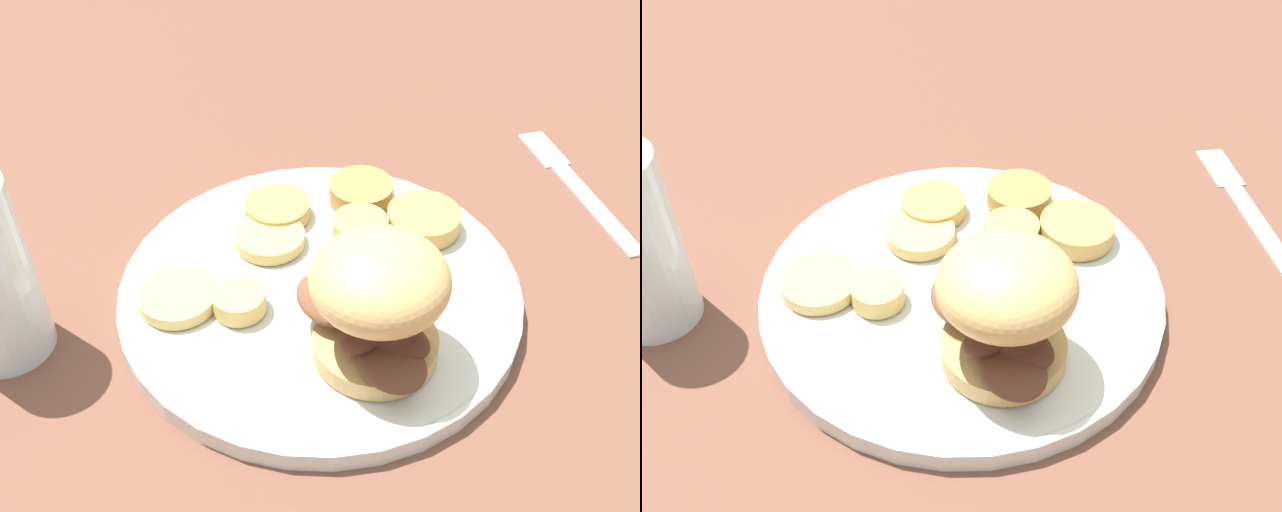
% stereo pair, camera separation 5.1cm
% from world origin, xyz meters
% --- Properties ---
extents(ground_plane, '(4.00, 4.00, 0.00)m').
position_xyz_m(ground_plane, '(0.00, 0.00, 0.00)').
color(ground_plane, brown).
extents(dinner_plate, '(0.28, 0.28, 0.02)m').
position_xyz_m(dinner_plate, '(0.00, 0.00, 0.01)').
color(dinner_plate, silver).
rests_on(dinner_plate, ground_plane).
extents(sandwich, '(0.09, 0.12, 0.09)m').
position_xyz_m(sandwich, '(-0.04, -0.06, 0.06)').
color(sandwich, tan).
rests_on(sandwich, dinner_plate).
extents(potato_round_0, '(0.05, 0.05, 0.02)m').
position_xyz_m(potato_round_0, '(0.10, 0.02, 0.02)').
color(potato_round_0, '#BC8942').
rests_on(potato_round_0, dinner_plate).
extents(potato_round_1, '(0.04, 0.04, 0.01)m').
position_xyz_m(potato_round_1, '(-0.05, 0.03, 0.02)').
color(potato_round_1, '#DBB766').
rests_on(potato_round_1, dinner_plate).
extents(potato_round_2, '(0.04, 0.04, 0.02)m').
position_xyz_m(potato_round_2, '(0.06, 0.00, 0.02)').
color(potato_round_2, tan).
rests_on(potato_round_2, dinner_plate).
extents(potato_round_3, '(0.05, 0.05, 0.01)m').
position_xyz_m(potato_round_3, '(0.02, 0.05, 0.02)').
color(potato_round_3, '#DBB766').
rests_on(potato_round_3, dinner_plate).
extents(potato_round_4, '(0.05, 0.05, 0.01)m').
position_xyz_m(potato_round_4, '(-0.07, 0.07, 0.02)').
color(potato_round_4, '#DBB766').
rests_on(potato_round_4, dinner_plate).
extents(potato_round_5, '(0.05, 0.05, 0.01)m').
position_xyz_m(potato_round_5, '(0.05, 0.07, 0.02)').
color(potato_round_5, tan).
rests_on(potato_round_5, dinner_plate).
extents(potato_round_6, '(0.06, 0.06, 0.02)m').
position_xyz_m(potato_round_6, '(0.09, -0.04, 0.02)').
color(potato_round_6, tan).
rests_on(potato_round_6, dinner_plate).
extents(fork, '(0.14, 0.14, 0.00)m').
position_xyz_m(fork, '(0.23, -0.12, 0.00)').
color(fork, silver).
rests_on(fork, ground_plane).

